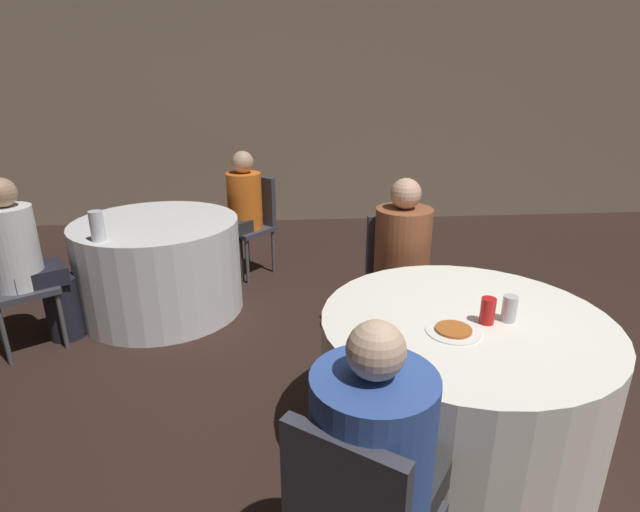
% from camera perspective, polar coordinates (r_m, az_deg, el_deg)
% --- Properties ---
extents(ground_plane, '(16.00, 16.00, 0.00)m').
position_cam_1_polar(ground_plane, '(2.88, 19.29, -19.65)').
color(ground_plane, black).
extents(wall_back, '(16.00, 0.06, 2.80)m').
position_cam_1_polar(wall_back, '(6.32, 5.20, 16.68)').
color(wall_back, gray).
rests_on(wall_back, ground_plane).
extents(table_near, '(1.34, 1.34, 0.73)m').
position_cam_1_polar(table_near, '(2.59, 15.60, -14.12)').
color(table_near, white).
rests_on(table_near, ground_plane).
extents(table_far, '(1.24, 1.24, 0.73)m').
position_cam_1_polar(table_far, '(4.10, -17.79, -1.09)').
color(table_far, white).
rests_on(table_far, ground_plane).
extents(chair_near_north, '(0.42, 0.43, 0.90)m').
position_cam_1_polar(chair_near_north, '(3.40, 8.76, -1.63)').
color(chair_near_north, '#383842').
rests_on(chair_near_north, ground_plane).
extents(chair_far_northeast, '(0.57, 0.57, 0.90)m').
position_cam_1_polar(chair_far_northeast, '(4.67, -7.69, 4.53)').
color(chair_far_northeast, '#383842').
rests_on(chair_far_northeast, ground_plane).
extents(chair_far_southwest, '(0.55, 0.55, 0.90)m').
position_cam_1_polar(chair_far_southwest, '(3.85, -32.49, -2.11)').
color(chair_far_southwest, '#383842').
rests_on(chair_far_southwest, ground_plane).
extents(person_white_shirt, '(0.46, 0.42, 1.18)m').
position_cam_1_polar(person_white_shirt, '(3.85, -30.21, -0.89)').
color(person_white_shirt, black).
rests_on(person_white_shirt, ground_plane).
extents(person_floral_shirt, '(0.37, 0.52, 1.19)m').
position_cam_1_polar(person_floral_shirt, '(3.24, 9.61, -1.50)').
color(person_floral_shirt, '#282828').
rests_on(person_floral_shirt, ground_plane).
extents(person_orange_shirt, '(0.45, 0.45, 1.15)m').
position_cam_1_polar(person_orange_shirt, '(4.55, -9.20, 4.46)').
color(person_orange_shirt, '#282828').
rests_on(person_orange_shirt, ground_plane).
extents(person_blue_shirt, '(0.49, 0.51, 1.16)m').
position_cam_1_polar(person_blue_shirt, '(1.74, 6.69, -23.13)').
color(person_blue_shirt, '#282828').
rests_on(person_blue_shirt, ground_plane).
extents(pizza_plate_near, '(0.24, 0.24, 0.02)m').
position_cam_1_polar(pizza_plate_near, '(2.27, 15.01, -8.21)').
color(pizza_plate_near, white).
rests_on(pizza_plate_near, table_near).
extents(soda_can_silver, '(0.07, 0.07, 0.12)m').
position_cam_1_polar(soda_can_silver, '(2.42, 20.83, -5.64)').
color(soda_can_silver, silver).
rests_on(soda_can_silver, table_near).
extents(soda_can_red, '(0.07, 0.07, 0.12)m').
position_cam_1_polar(soda_can_red, '(2.36, 18.61, -5.95)').
color(soda_can_red, red).
rests_on(soda_can_red, table_near).
extents(bottle_far, '(0.09, 0.09, 0.21)m').
position_cam_1_polar(bottle_far, '(3.62, -24.12, 3.13)').
color(bottle_far, silver).
rests_on(bottle_far, table_far).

